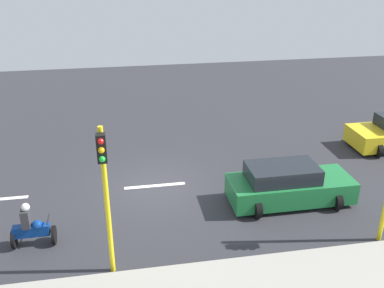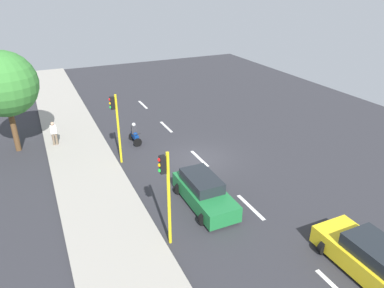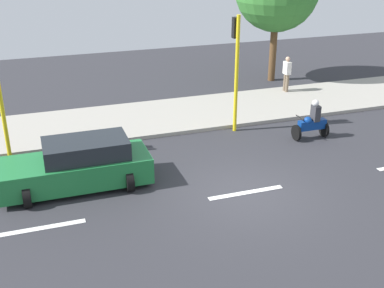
{
  "view_description": "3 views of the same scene",
  "coord_description": "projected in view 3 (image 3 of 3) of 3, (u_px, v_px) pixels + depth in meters",
  "views": [
    {
      "loc": [
        14.99,
        -1.16,
        8.45
      ],
      "look_at": [
        -0.07,
        1.51,
        1.67
      ],
      "focal_mm": 40.49,
      "sensor_mm": 36.0,
      "label": 1
    },
    {
      "loc": [
        9.12,
        18.42,
        10.69
      ],
      "look_at": [
        0.71,
        0.37,
        1.35
      ],
      "focal_mm": 33.09,
      "sensor_mm": 36.0,
      "label": 2
    },
    {
      "loc": [
        -11.71,
        5.7,
        7.26
      ],
      "look_at": [
        1.27,
        1.29,
        1.27
      ],
      "focal_mm": 45.68,
      "sensor_mm": 36.0,
      "label": 3
    }
  ],
  "objects": [
    {
      "name": "motorcycle",
      "position": [
        312.0,
        122.0,
        18.4
      ],
      "size": [
        0.6,
        1.3,
        1.53
      ],
      "color": "black",
      "rests_on": "ground"
    },
    {
      "name": "lane_stripe_mid",
      "position": [
        246.0,
        193.0,
        14.74
      ],
      "size": [
        0.2,
        2.4,
        0.01
      ],
      "primitive_type": "cube",
      "color": "white",
      "rests_on": "ground"
    },
    {
      "name": "ground_plane",
      "position": [
        246.0,
        194.0,
        14.77
      ],
      "size": [
        40.0,
        60.0,
        0.1
      ],
      "primitive_type": "cube",
      "color": "#2D2D33"
    },
    {
      "name": "lane_stripe_south",
      "position": [
        40.0,
        228.0,
        12.97
      ],
      "size": [
        0.2,
        2.4,
        0.01
      ],
      "primitive_type": "cube",
      "color": "white",
      "rests_on": "ground"
    },
    {
      "name": "traffic_light_corner",
      "position": [
        236.0,
        57.0,
        18.27
      ],
      "size": [
        0.49,
        0.24,
        4.5
      ],
      "color": "yellow",
      "rests_on": "ground"
    },
    {
      "name": "pedestrian_near_signal",
      "position": [
        287.0,
        73.0,
        23.27
      ],
      "size": [
        0.4,
        0.24,
        1.69
      ],
      "color": "#72604C",
      "rests_on": "sidewalk"
    },
    {
      "name": "car_green",
      "position": [
        78.0,
        165.0,
        14.86
      ],
      "size": [
        2.15,
        4.49,
        1.52
      ],
      "color": "#1E7238",
      "rests_on": "ground"
    },
    {
      "name": "sidewalk",
      "position": [
        177.0,
        115.0,
        20.79
      ],
      "size": [
        4.0,
        60.0,
        0.15
      ],
      "primitive_type": "cube",
      "color": "#9E998E",
      "rests_on": "ground"
    }
  ]
}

